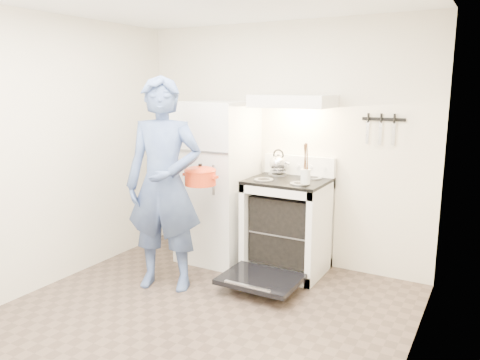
{
  "coord_description": "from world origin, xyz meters",
  "views": [
    {
      "loc": [
        2.02,
        -2.7,
        1.86
      ],
      "look_at": [
        -0.05,
        1.0,
        1.0
      ],
      "focal_mm": 35.0,
      "sensor_mm": 36.0,
      "label": 1
    }
  ],
  "objects_px": {
    "stove_body": "(287,227)",
    "dutch_oven": "(200,178)",
    "person": "(164,185)",
    "refrigerator": "(217,182)",
    "tea_kettle": "(278,162)"
  },
  "relations": [
    {
      "from": "person",
      "to": "dutch_oven",
      "type": "distance_m",
      "value": 0.34
    },
    {
      "from": "refrigerator",
      "to": "stove_body",
      "type": "height_order",
      "value": "refrigerator"
    },
    {
      "from": "stove_body",
      "to": "person",
      "type": "bearing_deg",
      "value": -133.02
    },
    {
      "from": "refrigerator",
      "to": "person",
      "type": "xyz_separation_m",
      "value": [
        -0.03,
        -0.87,
        0.12
      ]
    },
    {
      "from": "stove_body",
      "to": "dutch_oven",
      "type": "relative_size",
      "value": 2.55
    },
    {
      "from": "tea_kettle",
      "to": "dutch_oven",
      "type": "distance_m",
      "value": 0.93
    },
    {
      "from": "refrigerator",
      "to": "tea_kettle",
      "type": "height_order",
      "value": "refrigerator"
    },
    {
      "from": "dutch_oven",
      "to": "tea_kettle",
      "type": "bearing_deg",
      "value": 63.98
    },
    {
      "from": "person",
      "to": "dutch_oven",
      "type": "xyz_separation_m",
      "value": [
        0.24,
        0.23,
        0.05
      ]
    },
    {
      "from": "stove_body",
      "to": "tea_kettle",
      "type": "bearing_deg",
      "value": 138.47
    },
    {
      "from": "refrigerator",
      "to": "dutch_oven",
      "type": "distance_m",
      "value": 0.7
    },
    {
      "from": "stove_body",
      "to": "dutch_oven",
      "type": "xyz_separation_m",
      "value": [
        -0.59,
        -0.67,
        0.56
      ]
    },
    {
      "from": "refrigerator",
      "to": "dutch_oven",
      "type": "bearing_deg",
      "value": -71.24
    },
    {
      "from": "refrigerator",
      "to": "dutch_oven",
      "type": "xyz_separation_m",
      "value": [
        0.22,
        -0.64,
        0.17
      ]
    },
    {
      "from": "person",
      "to": "dutch_oven",
      "type": "height_order",
      "value": "person"
    }
  ]
}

